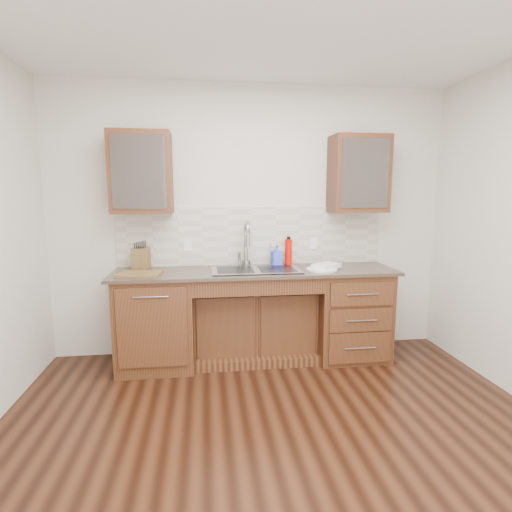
{
  "coord_description": "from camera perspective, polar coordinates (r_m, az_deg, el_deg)",
  "views": [
    {
      "loc": [
        -0.47,
        -2.3,
        1.65
      ],
      "look_at": [
        0.0,
        1.4,
        1.05
      ],
      "focal_mm": 28.0,
      "sensor_mm": 36.0,
      "label": 1
    }
  ],
  "objects": [
    {
      "name": "dish_towel",
      "position": [
        3.92,
        10.05,
        -1.38
      ],
      "size": [
        0.3,
        0.28,
        0.04
      ],
      "primitive_type": "cube",
      "rotation": [
        0.0,
        0.0,
        0.58
      ],
      "color": "silver",
      "rests_on": "plate"
    },
    {
      "name": "cup_right_a",
      "position": [
        4.12,
        12.35,
        10.69
      ],
      "size": [
        0.17,
        0.17,
        0.1
      ],
      "primitive_type": "imported",
      "rotation": [
        0.0,
        0.0,
        -0.35
      ],
      "color": "silver",
      "rests_on": "upper_cabinet_right"
    },
    {
      "name": "base_cabinet_center",
      "position": [
        4.07,
        -0.24,
        -9.48
      ],
      "size": [
        1.2,
        0.44,
        0.7
      ],
      "primitive_type": "cube",
      "color": "#593014",
      "rests_on": "ground"
    },
    {
      "name": "countertop",
      "position": [
        3.83,
        -0.05,
        -2.23
      ],
      "size": [
        2.7,
        0.65,
        0.03
      ],
      "primitive_type": "cube",
      "color": "#84705B",
      "rests_on": "base_cabinet_left"
    },
    {
      "name": "ground",
      "position": [
        2.9,
        3.94,
        -26.78
      ],
      "size": [
        4.0,
        3.5,
        0.1
      ],
      "primitive_type": "cube",
      "color": "#3C1E0F"
    },
    {
      "name": "faucet",
      "position": [
        4.0,
        -1.43,
        1.37
      ],
      "size": [
        0.04,
        0.04,
        0.4
      ],
      "primitive_type": "cylinder",
      "color": "#999993",
      "rests_on": "countertop"
    },
    {
      "name": "base_cabinet_right",
      "position": [
        4.18,
        13.08,
        -7.93
      ],
      "size": [
        0.7,
        0.62,
        0.88
      ],
      "primitive_type": "cube",
      "color": "#593014",
      "rests_on": "ground"
    },
    {
      "name": "plate",
      "position": [
        3.87,
        9.37,
        -1.88
      ],
      "size": [
        0.37,
        0.37,
        0.02
      ],
      "primitive_type": "cylinder",
      "rotation": [
        0.0,
        0.0,
        -0.32
      ],
      "color": "white",
      "rests_on": "countertop"
    },
    {
      "name": "cup_left_b",
      "position": [
        3.91,
        -14.61,
        10.62
      ],
      "size": [
        0.13,
        0.13,
        0.09
      ],
      "primitive_type": "imported",
      "rotation": [
        0.0,
        0.0,
        0.38
      ],
      "color": "white",
      "rests_on": "upper_cabinet_left"
    },
    {
      "name": "filter_tap",
      "position": [
        4.05,
        2.08,
        0.33
      ],
      "size": [
        0.02,
        0.02,
        0.24
      ],
      "primitive_type": "cylinder",
      "color": "#999993",
      "rests_on": "countertop"
    },
    {
      "name": "backsplash",
      "position": [
        4.09,
        -0.6,
        2.89
      ],
      "size": [
        2.7,
        0.02,
        0.59
      ],
      "primitive_type": "cube",
      "color": "beige",
      "rests_on": "wall_back"
    },
    {
      "name": "wall_back",
      "position": [
        4.14,
        -0.71,
        4.98
      ],
      "size": [
        4.0,
        0.1,
        2.7
      ],
      "primitive_type": "cube",
      "color": "beige",
      "rests_on": "ground"
    },
    {
      "name": "cutting_board",
      "position": [
        3.76,
        -16.31,
        -2.45
      ],
      "size": [
        0.41,
        0.31,
        0.02
      ],
      "primitive_type": "cube",
      "rotation": [
        0.0,
        0.0,
        -0.14
      ],
      "color": "#915839",
      "rests_on": "countertop"
    },
    {
      "name": "soap_bottle",
      "position": [
        4.07,
        3.0,
        0.11
      ],
      "size": [
        0.1,
        0.11,
        0.2
      ],
      "primitive_type": "imported",
      "rotation": [
        0.0,
        0.0,
        0.13
      ],
      "color": "#4158EE",
      "rests_on": "countertop"
    },
    {
      "name": "base_cabinet_left",
      "position": [
        3.96,
        -14.01,
        -8.94
      ],
      "size": [
        0.7,
        0.62,
        0.88
      ],
      "primitive_type": "cube",
      "color": "#593014",
      "rests_on": "ground"
    },
    {
      "name": "sink",
      "position": [
        3.83,
        -0.02,
        -3.3
      ],
      "size": [
        0.84,
        0.46,
        0.19
      ],
      "primitive_type": "cube",
      "color": "#9E9EA5",
      "rests_on": "countertop"
    },
    {
      "name": "upper_cabinet_left",
      "position": [
        3.93,
        -16.04,
        11.34
      ],
      "size": [
        0.55,
        0.34,
        0.75
      ],
      "primitive_type": "cube",
      "color": "#593014",
      "rests_on": "wall_back"
    },
    {
      "name": "knife_block",
      "position": [
        4.02,
        -16.08,
        -0.32
      ],
      "size": [
        0.16,
        0.21,
        0.21
      ],
      "primitive_type": "cube",
      "rotation": [
        0.0,
        0.0,
        -0.29
      ],
      "color": "brown",
      "rests_on": "countertop"
    },
    {
      "name": "water_bottle",
      "position": [
        4.1,
        4.65,
        0.56
      ],
      "size": [
        0.07,
        0.07,
        0.26
      ],
      "primitive_type": "cylinder",
      "rotation": [
        0.0,
        0.0,
        0.03
      ],
      "color": "#D80B00",
      "rests_on": "countertop"
    },
    {
      "name": "upper_cabinet_right",
      "position": [
        4.17,
        14.41,
        11.26
      ],
      "size": [
        0.55,
        0.34,
        0.75
      ],
      "primitive_type": "cube",
      "color": "#593014",
      "rests_on": "wall_back"
    },
    {
      "name": "outlet_right",
      "position": [
        4.21,
        8.23,
        1.81
      ],
      "size": [
        0.08,
        0.01,
        0.12
      ],
      "primitive_type": "cube",
      "color": "white",
      "rests_on": "backsplash"
    },
    {
      "name": "cup_right_b",
      "position": [
        4.19,
        15.12,
        10.49
      ],
      "size": [
        0.12,
        0.12,
        0.09
      ],
      "primitive_type": "imported",
      "rotation": [
        0.0,
        0.0,
        0.23
      ],
      "color": "white",
      "rests_on": "upper_cabinet_right"
    },
    {
      "name": "outlet_left",
      "position": [
        4.07,
        -9.72,
        1.51
      ],
      "size": [
        0.08,
        0.01,
        0.12
      ],
      "primitive_type": "cube",
      "color": "white",
      "rests_on": "backsplash"
    },
    {
      "name": "cup_left_a",
      "position": [
        3.95,
        -18.21,
        10.43
      ],
      "size": [
        0.15,
        0.15,
        0.09
      ],
      "primitive_type": "imported",
      "rotation": [
        0.0,
        0.0,
        -0.38
      ],
      "color": "white",
      "rests_on": "upper_cabinet_left"
    }
  ]
}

